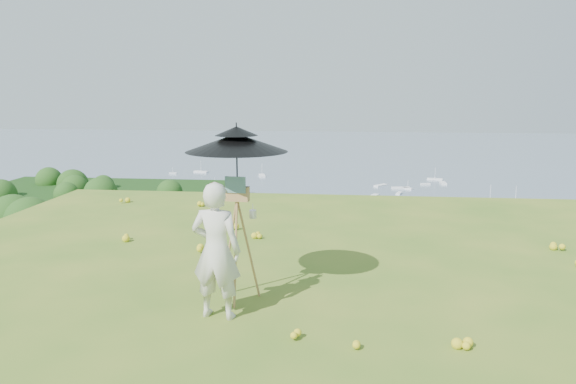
# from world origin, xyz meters

# --- Properties ---
(ground) EXTENTS (14.00, 14.00, 0.00)m
(ground) POSITION_xyz_m (0.00, 0.00, 0.00)
(ground) COLOR #487421
(ground) RESTS_ON ground
(shoreline_tier) EXTENTS (170.00, 28.00, 8.00)m
(shoreline_tier) POSITION_xyz_m (0.00, 75.00, -36.00)
(shoreline_tier) COLOR #695F54
(shoreline_tier) RESTS_ON bay_water
(bay_water) EXTENTS (700.00, 700.00, 0.00)m
(bay_water) POSITION_xyz_m (0.00, 240.00, -34.00)
(bay_water) COLOR slate
(bay_water) RESTS_ON ground
(peninsula) EXTENTS (90.00, 60.00, 12.00)m
(peninsula) POSITION_xyz_m (-75.00, 155.00, -29.00)
(peninsula) COLOR #15360E
(peninsula) RESTS_ON bay_water
(slope_trees) EXTENTS (110.00, 50.00, 6.00)m
(slope_trees) POSITION_xyz_m (0.00, 35.00, -15.00)
(slope_trees) COLOR #1F4D17
(slope_trees) RESTS_ON forest_slope
(harbor_town) EXTENTS (110.00, 22.00, 5.00)m
(harbor_town) POSITION_xyz_m (0.00, 75.00, -29.50)
(harbor_town) COLOR silver
(harbor_town) RESTS_ON shoreline_tier
(moored_boats) EXTENTS (140.00, 140.00, 0.70)m
(moored_boats) POSITION_xyz_m (-12.50, 161.00, -33.65)
(moored_boats) COLOR white
(moored_boats) RESTS_ON bay_water
(wildflowers) EXTENTS (10.00, 10.50, 0.12)m
(wildflowers) POSITION_xyz_m (0.00, 0.25, 0.06)
(wildflowers) COLOR gold
(wildflowers) RESTS_ON ground
(painter) EXTENTS (0.67, 0.49, 1.71)m
(painter) POSITION_xyz_m (-1.08, -1.22, 0.86)
(painter) COLOR white
(painter) RESTS_ON ground
(field_easel) EXTENTS (0.71, 0.71, 1.69)m
(field_easel) POSITION_xyz_m (-0.93, -0.63, 0.84)
(field_easel) COLOR #A67F45
(field_easel) RESTS_ON ground
(sun_umbrella) EXTENTS (1.42, 1.42, 0.99)m
(sun_umbrella) POSITION_xyz_m (-0.93, -0.60, 1.88)
(sun_umbrella) COLOR black
(sun_umbrella) RESTS_ON field_easel
(painter_cap) EXTENTS (0.19, 0.22, 0.10)m
(painter_cap) POSITION_xyz_m (-1.08, -1.22, 1.66)
(painter_cap) COLOR #BD6877
(painter_cap) RESTS_ON painter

